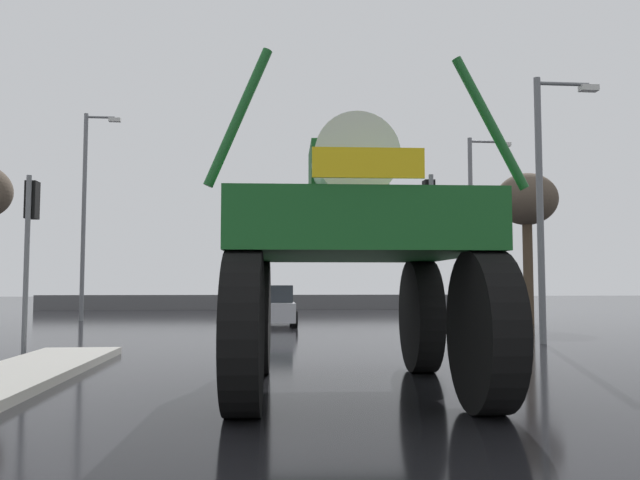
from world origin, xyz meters
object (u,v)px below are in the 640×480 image
streetlight_far_left (86,206)px  streetlight_far_right (474,219)px  traffic_signal_near_left (30,224)px  traffic_signal_near_right (430,223)px  oversize_sprayer (350,253)px  streetlight_near_right (545,193)px  bare_tree_right (527,203)px  sedan_ahead (271,306)px

streetlight_far_left → streetlight_far_right: (16.40, -2.28, -0.61)m
traffic_signal_near_left → traffic_signal_near_right: traffic_signal_near_right is taller
oversize_sprayer → streetlight_far_left: streetlight_far_left is taller
traffic_signal_near_left → streetlight_far_right: size_ratio=0.51×
streetlight_near_right → oversize_sprayer: bearing=-132.4°
traffic_signal_near_left → streetlight_far_left: (-2.51, 13.52, 2.02)m
traffic_signal_near_left → bare_tree_right: bare_tree_right is taller
streetlight_far_right → streetlight_far_left: bearing=172.1°
traffic_signal_near_right → bare_tree_right: bare_tree_right is taller
streetlight_near_right → streetlight_far_right: streetlight_far_right is taller
sedan_ahead → traffic_signal_near_left: (-5.44, -10.05, 2.17)m
traffic_signal_near_left → traffic_signal_near_right: size_ratio=0.96×
streetlight_far_left → streetlight_far_right: bearing=-7.9°
traffic_signal_near_right → streetlight_far_left: streetlight_far_left is taller
streetlight_near_right → streetlight_far_left: size_ratio=0.80×
traffic_signal_near_left → streetlight_near_right: streetlight_near_right is taller
sedan_ahead → streetlight_far_left: 9.63m
sedan_ahead → traffic_signal_near_right: (3.55, -10.05, 2.28)m
bare_tree_right → traffic_signal_near_right: bearing=-123.6°
sedan_ahead → bare_tree_right: (10.18, -0.08, 4.11)m
oversize_sprayer → sedan_ahead: (-0.99, 15.02, -1.33)m
sedan_ahead → bare_tree_right: bearing=-90.2°
traffic_signal_near_right → streetlight_near_right: size_ratio=0.57×
sedan_ahead → streetlight_far_right: (8.45, 1.19, 3.58)m
bare_tree_right → oversize_sprayer: bearing=-121.6°
oversize_sprayer → bare_tree_right: size_ratio=0.96×
oversize_sprayer → bare_tree_right: bare_tree_right is taller
streetlight_far_right → bare_tree_right: size_ratio=1.28×
traffic_signal_near_right → oversize_sprayer: bearing=-117.3°
oversize_sprayer → sedan_ahead: 15.11m
sedan_ahead → bare_tree_right: bare_tree_right is taller
streetlight_far_right → traffic_signal_near_left: bearing=-141.0°
traffic_signal_near_left → bare_tree_right: 18.63m
oversize_sprayer → sedan_ahead: oversize_sprayer is taller
streetlight_far_right → bare_tree_right: (1.73, -1.27, 0.53)m
traffic_signal_near_right → streetlight_far_right: (4.90, 11.24, 1.30)m
sedan_ahead → streetlight_far_left: (-7.95, 3.47, 4.19)m
oversize_sprayer → traffic_signal_near_left: (-6.43, 4.97, 0.84)m
traffic_signal_near_left → streetlight_far_left: 13.90m
traffic_signal_near_left → streetlight_near_right: size_ratio=0.55×
traffic_signal_near_right → bare_tree_right: size_ratio=0.68×
traffic_signal_near_left → streetlight_far_left: streetlight_far_left is taller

